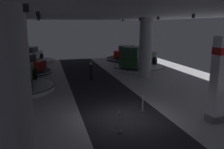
% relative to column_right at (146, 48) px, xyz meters
% --- Properties ---
extents(ground, '(24.00, 44.00, 0.06)m').
position_rel_column_right_xyz_m(ground, '(-4.91, -8.53, -2.77)').
color(ground, '#B2B2B7').
extents(ceiling_with_spotlights, '(24.00, 44.00, 0.39)m').
position_rel_column_right_xyz_m(ceiling_with_spotlights, '(-4.91, -8.53, 2.80)').
color(ceiling_with_spotlights, silver).
extents(column_right, '(1.17, 1.17, 5.50)m').
position_rel_column_right_xyz_m(column_right, '(0.00, 0.00, 0.00)').
color(column_right, '#ADADB2').
rests_on(column_right, ground).
extents(column_left, '(1.14, 1.14, 5.50)m').
position_rel_column_right_xyz_m(column_left, '(-9.83, -11.57, 0.00)').
color(column_left, '#ADADB2').
rests_on(column_left, ground).
extents(brand_sign_pylon, '(1.30, 0.73, 4.35)m').
position_rel_column_right_xyz_m(brand_sign_pylon, '(-0.34, -10.24, -0.50)').
color(brand_sign_pylon, slate).
rests_on(brand_sign_pylon, ground).
extents(display_platform_far_right, '(5.68, 5.68, 0.28)m').
position_rel_column_right_xyz_m(display_platform_far_right, '(1.19, 4.38, -2.59)').
color(display_platform_far_right, silver).
rests_on(display_platform_far_right, ground).
extents(pickup_truck_far_right, '(5.30, 5.16, 2.30)m').
position_rel_column_right_xyz_m(pickup_truck_far_right, '(0.96, 4.16, -1.53)').
color(pickup_truck_far_right, '#2D5638').
rests_on(pickup_truck_far_right, display_platform_far_right).
extents(display_platform_far_left, '(5.63, 5.63, 0.23)m').
position_rel_column_right_xyz_m(display_platform_far_left, '(-11.14, 5.13, -2.62)').
color(display_platform_far_left, '#333338').
rests_on(display_platform_far_left, ground).
extents(display_car_far_left, '(4.57, 3.44, 1.71)m').
position_rel_column_right_xyz_m(display_car_far_left, '(-11.11, 5.12, -1.75)').
color(display_car_far_left, maroon).
rests_on(display_car_far_left, display_platform_far_left).
extents(display_platform_mid_left, '(5.68, 5.68, 0.36)m').
position_rel_column_right_xyz_m(display_platform_mid_left, '(-11.06, -1.37, -2.55)').
color(display_platform_mid_left, silver).
rests_on(display_platform_mid_left, ground).
extents(pickup_truck_mid_left, '(2.85, 5.40, 2.30)m').
position_rel_column_right_xyz_m(pickup_truck_mid_left, '(-11.07, -1.69, -1.46)').
color(pickup_truck_mid_left, '#2D5638').
rests_on(pickup_truck_mid_left, display_platform_mid_left).
extents(display_platform_deep_left, '(6.00, 6.00, 0.37)m').
position_rel_column_right_xyz_m(display_platform_deep_left, '(-10.82, 11.69, -2.55)').
color(display_platform_deep_left, silver).
rests_on(display_platform_deep_left, ground).
extents(display_car_deep_left, '(3.20, 4.55, 1.71)m').
position_rel_column_right_xyz_m(display_car_deep_left, '(-10.83, 11.66, -1.62)').
color(display_car_deep_left, silver).
rests_on(display_car_deep_left, display_platform_deep_left).
extents(display_platform_deep_right, '(6.07, 6.07, 0.32)m').
position_rel_column_right_xyz_m(display_platform_deep_right, '(2.09, 10.77, -2.57)').
color(display_platform_deep_right, '#333338').
rests_on(display_platform_deep_right, ground).
extents(display_car_deep_right, '(4.39, 4.05, 1.71)m').
position_rel_column_right_xyz_m(display_car_deep_right, '(2.06, 10.75, -1.67)').
color(display_car_deep_right, red).
rests_on(display_car_deep_right, display_platform_deep_right).
extents(visitor_walking_near, '(0.32, 0.32, 1.59)m').
position_rel_column_right_xyz_m(visitor_walking_near, '(-5.01, 0.43, -1.84)').
color(visitor_walking_near, black).
rests_on(visitor_walking_near, ground).
extents(stanchion_a, '(0.28, 0.28, 1.01)m').
position_rel_column_right_xyz_m(stanchion_a, '(-5.68, -10.11, -2.38)').
color(stanchion_a, '#333338').
rests_on(stanchion_a, ground).
extents(stanchion_b, '(0.28, 0.28, 1.01)m').
position_rel_column_right_xyz_m(stanchion_b, '(-3.62, -8.00, -2.38)').
color(stanchion_b, '#333338').
rests_on(stanchion_b, ground).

